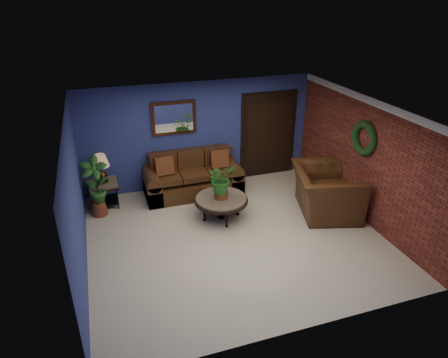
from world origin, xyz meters
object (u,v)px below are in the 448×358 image
object	(u,v)px
table_lamp	(101,165)
armchair	(326,191)
coffee_table	(221,200)
end_table	(104,188)
sofa	(192,179)
side_chair	(230,164)

from	to	relation	value
table_lamp	armchair	bearing A→B (deg)	-21.36
coffee_table	end_table	world-z (taller)	end_table
sofa	armchair	xyz separation A→B (m)	(2.47, -1.77, 0.16)
end_table	side_chair	xyz separation A→B (m)	(2.92, 0.07, 0.13)
coffee_table	table_lamp	size ratio (longest dim) A/B	1.80
sofa	coffee_table	size ratio (longest dim) A/B	2.00
end_table	side_chair	size ratio (longest dim) A/B	0.62
coffee_table	side_chair	size ratio (longest dim) A/B	1.11
coffee_table	armchair	world-z (taller)	armchair
armchair	sofa	bearing A→B (deg)	70.55
coffee_table	end_table	xyz separation A→B (m)	(-2.26, 1.30, 0.02)
coffee_table	table_lamp	bearing A→B (deg)	150.04
table_lamp	armchair	world-z (taller)	table_lamp
sofa	side_chair	world-z (taller)	side_chair
end_table	table_lamp	bearing A→B (deg)	26.57
table_lamp	coffee_table	bearing A→B (deg)	-29.96
end_table	armchair	xyz separation A→B (m)	(4.45, -1.74, 0.05)
table_lamp	side_chair	size ratio (longest dim) A/B	0.62
sofa	armchair	distance (m)	3.04
sofa	side_chair	bearing A→B (deg)	2.36
coffee_table	armchair	bearing A→B (deg)	-11.30
sofa	table_lamp	distance (m)	2.08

